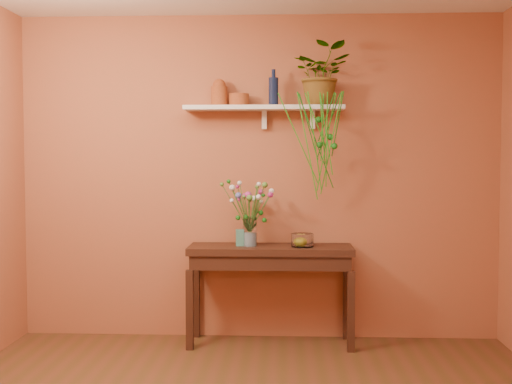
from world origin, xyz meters
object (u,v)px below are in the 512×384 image
(sideboard, at_px, (271,260))
(glass_vase, at_px, (250,234))
(glass_bowl, at_px, (302,241))
(terracotta_jug, at_px, (219,93))
(blue_bottle, at_px, (274,91))
(spider_plant, at_px, (322,75))
(bouquet, at_px, (251,199))

(sideboard, xyz_separation_m, glass_vase, (-0.17, 0.00, 0.22))
(glass_bowl, bearing_deg, glass_vase, 175.07)
(sideboard, distance_m, terracotta_jug, 1.43)
(blue_bottle, height_order, glass_vase, blue_bottle)
(spider_plant, relative_size, glass_vase, 2.13)
(sideboard, relative_size, terracotta_jug, 5.94)
(sideboard, relative_size, bouquet, 2.98)
(glass_vase, relative_size, bouquet, 0.52)
(terracotta_jug, relative_size, glass_vase, 0.96)
(glass_vase, bearing_deg, blue_bottle, 21.56)
(glass_bowl, bearing_deg, blue_bottle, 154.63)
(sideboard, bearing_deg, glass_bowl, -7.42)
(spider_plant, xyz_separation_m, glass_vase, (-0.58, -0.08, -1.28))
(sideboard, xyz_separation_m, blue_bottle, (0.02, 0.08, 1.37))
(blue_bottle, xyz_separation_m, spider_plant, (0.39, 0.01, 0.13))
(sideboard, distance_m, bouquet, 0.52)
(spider_plant, bearing_deg, bouquet, -169.35)
(blue_bottle, bearing_deg, spider_plant, 0.79)
(terracotta_jug, bearing_deg, glass_vase, -25.37)
(terracotta_jug, relative_size, spider_plant, 0.45)
(spider_plant, distance_m, glass_vase, 1.41)
(spider_plant, distance_m, bouquet, 1.16)
(spider_plant, xyz_separation_m, glass_bowl, (-0.16, -0.12, -1.33))
(sideboard, bearing_deg, spider_plant, 11.45)
(blue_bottle, distance_m, spider_plant, 0.41)
(bouquet, bearing_deg, terracotta_jug, 150.78)
(terracotta_jug, xyz_separation_m, blue_bottle, (0.45, -0.05, 0.01))
(terracotta_jug, xyz_separation_m, glass_bowl, (0.68, -0.16, -1.19))
(glass_vase, xyz_separation_m, bouquet, (0.01, -0.03, 0.28))
(spider_plant, relative_size, bouquet, 1.11)
(sideboard, relative_size, glass_bowl, 7.45)
(terracotta_jug, distance_m, bouquet, 0.91)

